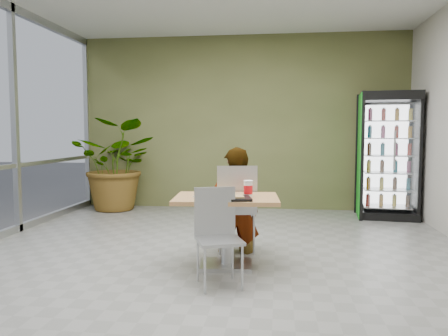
{
  "coord_description": "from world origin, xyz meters",
  "views": [
    {
      "loc": [
        0.7,
        -4.6,
        1.42
      ],
      "look_at": [
        0.06,
        0.48,
        1.0
      ],
      "focal_mm": 35.0,
      "sensor_mm": 36.0,
      "label": 1
    }
  ],
  "objects_px": {
    "beverage_fridge": "(388,156)",
    "potted_plant": "(118,165)",
    "chair_far": "(237,202)",
    "soda_cup": "(248,189)",
    "seated_woman": "(235,212)",
    "chair_near": "(217,228)",
    "dining_table": "(226,217)",
    "cafeteria_tray": "(229,198)"
  },
  "relations": [
    {
      "from": "beverage_fridge",
      "to": "potted_plant",
      "type": "xyz_separation_m",
      "value": [
        -4.72,
        0.15,
        -0.2
      ]
    },
    {
      "from": "chair_far",
      "to": "soda_cup",
      "type": "bearing_deg",
      "value": 98.73
    },
    {
      "from": "beverage_fridge",
      "to": "seated_woman",
      "type": "bearing_deg",
      "value": -127.2
    },
    {
      "from": "beverage_fridge",
      "to": "chair_near",
      "type": "bearing_deg",
      "value": -117.55
    },
    {
      "from": "chair_far",
      "to": "chair_near",
      "type": "height_order",
      "value": "chair_far"
    },
    {
      "from": "soda_cup",
      "to": "beverage_fridge",
      "type": "distance_m",
      "value": 3.67
    },
    {
      "from": "chair_far",
      "to": "beverage_fridge",
      "type": "xyz_separation_m",
      "value": [
        2.28,
        2.47,
        0.43
      ]
    },
    {
      "from": "dining_table",
      "to": "potted_plant",
      "type": "xyz_separation_m",
      "value": [
        -2.38,
        3.17,
        0.29
      ]
    },
    {
      "from": "dining_table",
      "to": "chair_far",
      "type": "relative_size",
      "value": 1.08
    },
    {
      "from": "chair_near",
      "to": "chair_far",
      "type": "bearing_deg",
      "value": 64.5
    },
    {
      "from": "seated_woman",
      "to": "beverage_fridge",
      "type": "height_order",
      "value": "beverage_fridge"
    },
    {
      "from": "dining_table",
      "to": "beverage_fridge",
      "type": "relative_size",
      "value": 0.54
    },
    {
      "from": "seated_woman",
      "to": "beverage_fridge",
      "type": "distance_m",
      "value": 3.38
    },
    {
      "from": "chair_near",
      "to": "beverage_fridge",
      "type": "distance_m",
      "value": 4.26
    },
    {
      "from": "chair_far",
      "to": "seated_woman",
      "type": "height_order",
      "value": "seated_woman"
    },
    {
      "from": "dining_table",
      "to": "beverage_fridge",
      "type": "xyz_separation_m",
      "value": [
        2.34,
        3.01,
        0.5
      ]
    },
    {
      "from": "cafeteria_tray",
      "to": "beverage_fridge",
      "type": "xyz_separation_m",
      "value": [
        2.29,
        3.22,
        0.27
      ]
    },
    {
      "from": "seated_woman",
      "to": "soda_cup",
      "type": "distance_m",
      "value": 0.71
    },
    {
      "from": "cafeteria_tray",
      "to": "potted_plant",
      "type": "height_order",
      "value": "potted_plant"
    },
    {
      "from": "dining_table",
      "to": "seated_woman",
      "type": "relative_size",
      "value": 0.73
    },
    {
      "from": "dining_table",
      "to": "chair_near",
      "type": "distance_m",
      "value": 0.49
    },
    {
      "from": "chair_far",
      "to": "beverage_fridge",
      "type": "height_order",
      "value": "beverage_fridge"
    },
    {
      "from": "chair_near",
      "to": "soda_cup",
      "type": "height_order",
      "value": "soda_cup"
    },
    {
      "from": "soda_cup",
      "to": "beverage_fridge",
      "type": "height_order",
      "value": "beverage_fridge"
    },
    {
      "from": "dining_table",
      "to": "chair_near",
      "type": "bearing_deg",
      "value": -93.31
    },
    {
      "from": "dining_table",
      "to": "chair_near",
      "type": "relative_size",
      "value": 1.25
    },
    {
      "from": "chair_far",
      "to": "soda_cup",
      "type": "height_order",
      "value": "chair_far"
    },
    {
      "from": "chair_near",
      "to": "seated_woman",
      "type": "distance_m",
      "value": 1.1
    },
    {
      "from": "dining_table",
      "to": "potted_plant",
      "type": "relative_size",
      "value": 0.68
    },
    {
      "from": "chair_far",
      "to": "beverage_fridge",
      "type": "relative_size",
      "value": 0.5
    },
    {
      "from": "chair_near",
      "to": "seated_woman",
      "type": "xyz_separation_m",
      "value": [
        0.07,
        1.1,
        -0.05
      ]
    },
    {
      "from": "chair_far",
      "to": "potted_plant",
      "type": "relative_size",
      "value": 0.62
    },
    {
      "from": "chair_near",
      "to": "beverage_fridge",
      "type": "relative_size",
      "value": 0.43
    },
    {
      "from": "soda_cup",
      "to": "potted_plant",
      "type": "height_order",
      "value": "potted_plant"
    },
    {
      "from": "soda_cup",
      "to": "potted_plant",
      "type": "xyz_separation_m",
      "value": [
        -2.6,
        3.15,
        0.0
      ]
    },
    {
      "from": "chair_near",
      "to": "seated_woman",
      "type": "bearing_deg",
      "value": 65.66
    },
    {
      "from": "cafeteria_tray",
      "to": "dining_table",
      "type": "bearing_deg",
      "value": 102.84
    },
    {
      "from": "soda_cup",
      "to": "beverage_fridge",
      "type": "relative_size",
      "value": 0.08
    },
    {
      "from": "chair_far",
      "to": "cafeteria_tray",
      "type": "xyz_separation_m",
      "value": [
        -0.01,
        -0.75,
        0.15
      ]
    },
    {
      "from": "dining_table",
      "to": "cafeteria_tray",
      "type": "height_order",
      "value": "cafeteria_tray"
    },
    {
      "from": "chair_far",
      "to": "chair_near",
      "type": "distance_m",
      "value": 1.04
    },
    {
      "from": "seated_woman",
      "to": "chair_near",
      "type": "bearing_deg",
      "value": 77.28
    }
  ]
}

